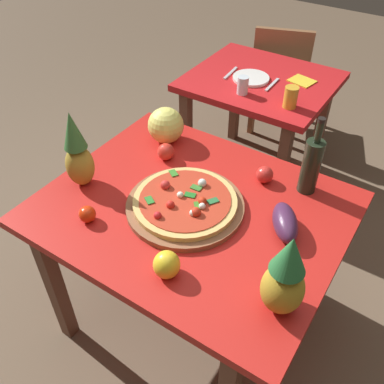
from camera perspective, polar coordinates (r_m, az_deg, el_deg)
ground_plane at (r=2.27m, az=0.06°, el=-15.45°), size 10.00×10.00×0.00m
display_table at (r=1.77m, az=0.07°, el=-3.90°), size 1.19×0.97×0.73m
background_table at (r=2.73m, az=9.07°, el=12.60°), size 0.85×0.76×0.73m
dining_chair at (r=3.34m, az=11.72°, el=15.34°), size 0.51×0.51×0.85m
pizza_board at (r=1.69m, az=-0.93°, el=-1.89°), size 0.47×0.47×0.02m
pizza at (r=1.67m, az=-0.94°, el=-1.24°), size 0.41×0.41×0.06m
wine_bottle at (r=1.77m, az=15.77°, el=3.54°), size 0.08×0.08×0.35m
pineapple_left at (r=1.32m, az=12.38°, el=-11.30°), size 0.14×0.14×0.32m
pineapple_right at (r=1.78m, az=-15.18°, el=5.02°), size 0.12×0.12×0.35m
melon at (r=2.03m, az=-3.55°, el=8.95°), size 0.17×0.17×0.17m
bell_pepper at (r=1.45m, az=-3.44°, el=-9.75°), size 0.09×0.09×0.10m
eggplant at (r=1.62m, az=12.43°, el=-4.01°), size 0.19×0.22×0.09m
tomato_near_board at (r=1.93m, az=-3.54°, el=5.44°), size 0.08×0.08×0.08m
tomato_by_bottle at (r=1.83m, az=9.76°, el=2.32°), size 0.07×0.07×0.07m
tomato_beside_pepper at (r=1.67m, az=-13.93°, el=-2.93°), size 0.07×0.07×0.07m
drinking_glass_juice at (r=2.38m, az=13.16°, el=12.34°), size 0.07×0.07×0.12m
drinking_glass_water at (r=2.47m, az=6.86°, el=14.09°), size 0.06×0.06×0.10m
dinner_plate at (r=2.65m, az=7.94°, el=14.97°), size 0.22×0.22×0.02m
fork_utensil at (r=2.71m, az=5.21°, el=15.69°), size 0.03×0.18×0.01m
knife_utensil at (r=2.61m, az=10.74°, el=14.03°), size 0.02×0.18×0.01m
napkin_folded at (r=2.69m, az=14.59°, el=14.28°), size 0.16×0.15×0.01m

